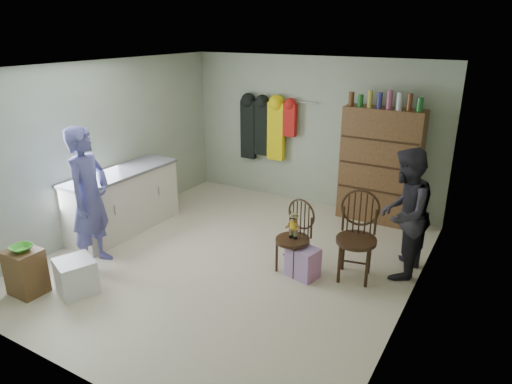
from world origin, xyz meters
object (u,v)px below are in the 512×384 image
Objects in this scene: chair_front at (295,232)px; chair_far at (357,232)px; counter at (123,201)px; dresser at (380,165)px.

chair_front is 0.85× the size of chair_far.
counter reaches higher than chair_front.
chair_far reaches higher than counter.
chair_front is 0.76m from chair_far.
counter is 2.78m from chair_front.
chair_front is 2.19m from dresser.
chair_front is at bearing -172.93° from chair_far.
chair_far is at bearing 30.69° from chair_front.
dresser is (0.43, 2.11, 0.39)m from chair_front.
chair_front is 0.45× the size of dresser.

